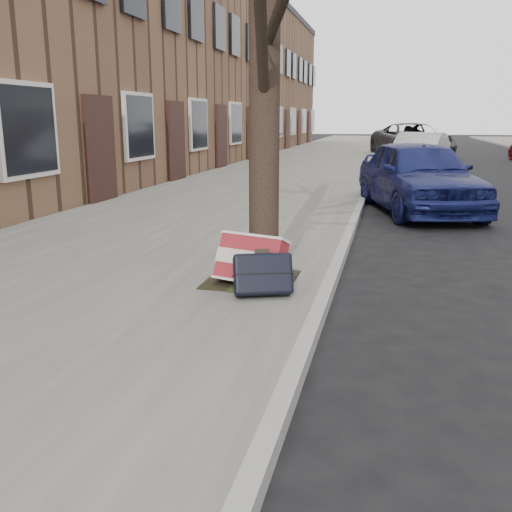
% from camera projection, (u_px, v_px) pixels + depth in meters
% --- Properties ---
extents(ground, '(120.00, 120.00, 0.00)m').
position_uv_depth(ground, '(483.00, 359.00, 4.08)').
color(ground, black).
rests_on(ground, ground).
extents(near_sidewalk, '(5.00, 70.00, 0.12)m').
position_uv_depth(near_sidewalk, '(300.00, 168.00, 19.08)').
color(near_sidewalk, gray).
rests_on(near_sidewalk, ground).
extents(house_near, '(6.80, 40.00, 7.00)m').
position_uv_depth(house_near, '(144.00, 66.00, 20.53)').
color(house_near, brown).
rests_on(house_near, ground).
extents(dirt_patch, '(0.85, 0.85, 0.02)m').
position_uv_depth(dirt_patch, '(251.00, 279.00, 5.63)').
color(dirt_patch, black).
rests_on(dirt_patch, near_sidewalk).
extents(suitcase_red, '(0.73, 0.54, 0.50)m').
position_uv_depth(suitcase_red, '(251.00, 260.00, 5.38)').
color(suitcase_red, maroon).
rests_on(suitcase_red, near_sidewalk).
extents(suitcase_navy, '(0.60, 0.47, 0.41)m').
position_uv_depth(suitcase_navy, '(263.00, 274.00, 5.09)').
color(suitcase_navy, black).
rests_on(suitcase_navy, near_sidewalk).
extents(car_near_front, '(2.56, 4.17, 1.33)m').
position_uv_depth(car_near_front, '(419.00, 176.00, 10.31)').
color(car_near_front, navy).
rests_on(car_near_front, ground).
extents(car_near_mid, '(2.15, 4.00, 1.25)m').
position_uv_depth(car_near_mid, '(419.00, 153.00, 17.61)').
color(car_near_mid, '#AFB2B7').
rests_on(car_near_mid, ground).
extents(car_near_back, '(3.92, 5.81, 1.48)m').
position_uv_depth(car_near_back, '(412.00, 140.00, 24.77)').
color(car_near_back, '#353438').
rests_on(car_near_back, ground).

